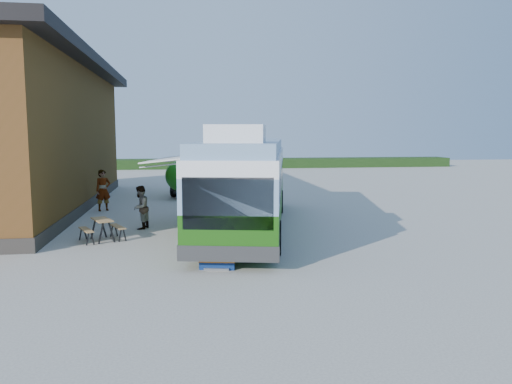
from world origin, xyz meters
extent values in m
plane|color=#BCB7AD|center=(0.00, 0.00, 0.00)|extent=(100.00, 100.00, 0.00)
cube|color=brown|center=(-10.50, 10.00, 3.50)|extent=(8.00, 20.00, 7.00)
cube|color=black|center=(-10.50, 10.00, 7.25)|extent=(9.60, 21.20, 0.50)
cube|color=#332D28|center=(-10.50, 10.00, 0.25)|extent=(8.10, 20.10, 0.50)
cube|color=#264419|center=(8.00, 38.00, 0.50)|extent=(40.00, 3.00, 1.00)
cube|color=#285F0F|center=(0.69, 3.26, 0.98)|extent=(5.30, 13.36, 1.20)
cube|color=#7595B6|center=(0.69, 3.26, 2.07)|extent=(5.30, 13.36, 0.98)
cube|color=black|center=(-0.52, 4.06, 2.07)|extent=(2.23, 10.68, 0.76)
cube|color=black|center=(2.12, 3.52, 2.07)|extent=(2.23, 10.68, 0.76)
cube|color=white|center=(0.69, 3.26, 2.81)|extent=(5.30, 13.36, 0.49)
cube|color=#7595B6|center=(0.69, 3.26, 3.27)|extent=(5.10, 13.11, 0.44)
cube|color=white|center=(-0.14, -0.80, 3.76)|extent=(2.10, 2.27, 0.54)
cube|color=black|center=(-0.62, -3.12, 1.91)|extent=(2.41, 0.55, 1.42)
cube|color=#2D2D2D|center=(-0.61, -3.07, 0.54)|extent=(2.76, 0.75, 0.44)
cube|color=#2D2D2D|center=(1.99, 9.58, 0.54)|extent=(2.76, 0.75, 0.44)
cylinder|color=black|center=(-1.40, -0.76, 0.54)|extent=(0.54, 1.13, 1.09)
cylinder|color=black|center=(1.03, -1.26, 0.54)|extent=(0.54, 1.13, 1.09)
cylinder|color=black|center=(0.24, 7.24, 0.54)|extent=(0.54, 1.13, 1.09)
cylinder|color=black|center=(2.67, 6.74, 0.54)|extent=(0.54, 1.13, 1.09)
cube|color=white|center=(-1.61, 3.16, 2.91)|extent=(3.46, 4.71, 0.33)
cube|color=#A5A8AD|center=(-0.31, 2.90, 3.10)|extent=(1.07, 4.50, 0.15)
cylinder|color=#A5A8AD|center=(-1.98, 1.37, 2.81)|extent=(2.71, 0.60, 0.34)
cylinder|color=#A5A8AD|center=(-1.24, 4.96, 2.81)|extent=(2.71, 0.60, 0.34)
cube|color=navy|center=(-0.91, -2.75, 1.16)|extent=(0.97, 0.23, 2.32)
cube|color=#C86412|center=(-0.91, -2.75, 0.37)|extent=(1.00, 0.24, 0.33)
cube|color=#A5A8AD|center=(-0.91, -2.75, 0.03)|extent=(0.72, 0.32, 0.07)
cylinder|color=#A5A8AD|center=(-0.91, -2.73, 1.16)|extent=(0.03, 0.03, 2.32)
cube|color=#A6814E|center=(-4.66, 1.64, 0.75)|extent=(0.95, 1.31, 0.04)
cube|color=#A6814E|center=(-5.16, 1.42, 0.45)|extent=(0.72, 1.20, 0.04)
cube|color=#A6814E|center=(-4.15, 1.87, 0.45)|extent=(0.72, 1.20, 0.04)
cube|color=black|center=(-4.62, 1.11, 0.37)|extent=(0.07, 0.07, 0.74)
cube|color=black|center=(-4.29, 1.26, 0.37)|extent=(0.07, 0.07, 0.74)
cube|color=black|center=(-5.03, 2.03, 0.37)|extent=(0.07, 0.07, 0.74)
cube|color=black|center=(-4.70, 2.17, 0.37)|extent=(0.07, 0.07, 0.74)
imported|color=#999999|center=(-5.70, 8.70, 1.01)|extent=(0.87, 0.76, 2.02)
imported|color=#999999|center=(-3.50, 3.68, 0.86)|extent=(0.89, 1.00, 1.72)
cylinder|color=#1A7B16|center=(-1.39, 14.57, 1.33)|extent=(2.88, 4.29, 1.77)
sphere|color=#1A7B16|center=(-1.98, 12.70, 1.33)|extent=(1.77, 1.77, 1.77)
sphere|color=#1A7B16|center=(-0.79, 16.45, 1.33)|extent=(1.77, 1.77, 1.77)
cube|color=black|center=(-1.39, 14.57, 0.54)|extent=(2.37, 4.30, 0.20)
cube|color=black|center=(-2.16, 12.13, 0.49)|extent=(0.47, 1.16, 0.10)
cylinder|color=black|center=(-2.40, 13.65, 0.39)|extent=(0.47, 0.82, 0.79)
cylinder|color=black|center=(-1.09, 13.24, 0.39)|extent=(0.47, 0.82, 0.79)
cylinder|color=black|center=(-1.69, 15.91, 0.39)|extent=(0.47, 0.82, 0.79)
cylinder|color=black|center=(-0.37, 15.49, 0.39)|extent=(0.47, 0.82, 0.79)
camera|label=1|loc=(-1.74, -16.23, 3.78)|focal=35.00mm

